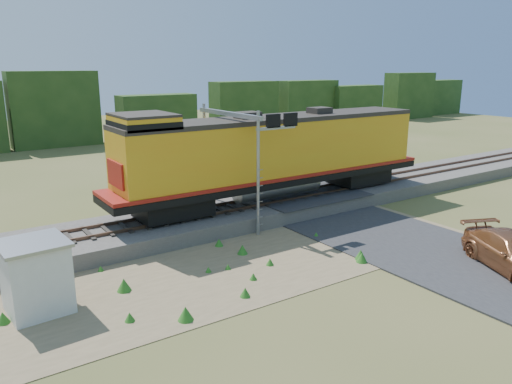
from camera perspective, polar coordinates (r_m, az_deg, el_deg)
ground at (r=22.83m, az=1.37°, el=-7.90°), size 140.00×140.00×0.00m
ballast at (r=27.51m, az=-5.90°, el=-3.15°), size 70.00×5.00×0.80m
rails at (r=27.37m, az=-5.92°, el=-2.19°), size 70.00×1.54×0.16m
dirt_shoulder at (r=22.21m, az=-3.64°, el=-8.54°), size 26.00×8.00×0.03m
road at (r=27.69m, az=12.38°, el=-3.97°), size 7.00×66.00×0.86m
tree_line_north at (r=56.81m, az=-21.65°, el=7.78°), size 130.00×3.00×6.50m
weed_clumps at (r=21.24m, az=-6.62°, el=-9.77°), size 15.00×6.20×0.56m
locomotive at (r=29.14m, az=2.02°, el=4.44°), size 20.87×3.18×5.38m
shed at (r=19.61m, az=-23.84°, el=-8.82°), size 2.39×2.39×2.66m
signal_gantry at (r=26.93m, az=-1.80°, el=6.32°), size 2.55×6.20×6.44m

